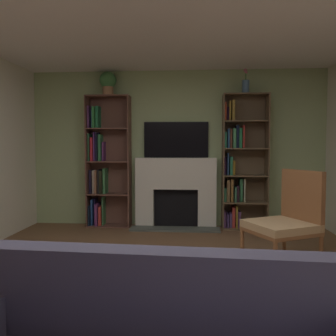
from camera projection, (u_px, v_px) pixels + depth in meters
name	position (u px, v px, depth m)	size (l,w,h in m)	color
ground_plane	(157.00, 308.00, 2.91)	(7.39, 7.39, 0.00)	brown
wall_back_accent	(176.00, 149.00, 5.93)	(4.95, 0.06, 2.57)	#A1B982
fireplace	(176.00, 191.00, 5.83)	(1.42, 0.51, 1.14)	white
tv	(176.00, 140.00, 5.86)	(1.06, 0.06, 0.59)	black
bookshelf_left	(104.00, 166.00, 5.90)	(0.71, 0.30, 2.15)	brown
bookshelf_right	(239.00, 165.00, 5.72)	(0.71, 0.34, 2.15)	brown
potted_plant	(108.00, 82.00, 5.76)	(0.27, 0.27, 0.39)	#A77851
vase_with_flowers	(246.00, 86.00, 5.61)	(0.11, 0.11, 0.40)	#4A7097
armchair	(287.00, 219.00, 3.90)	(0.85, 0.83, 1.06)	brown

